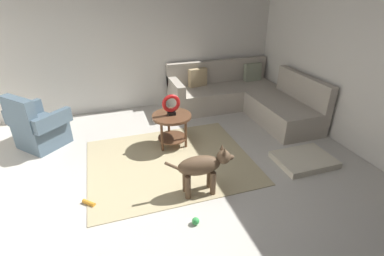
{
  "coord_description": "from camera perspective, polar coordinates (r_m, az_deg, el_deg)",
  "views": [
    {
      "loc": [
        -0.63,
        -2.7,
        2.33
      ],
      "look_at": [
        0.45,
        0.6,
        0.55
      ],
      "focal_mm": 26.75,
      "sensor_mm": 36.0,
      "label": 1
    }
  ],
  "objects": [
    {
      "name": "dog_toy_ball",
      "position": [
        3.23,
        0.74,
        -18.06
      ],
      "size": [
        0.08,
        0.08,
        0.08
      ],
      "primitive_type": "sphere",
      "color": "green",
      "rests_on": "ground_plane"
    },
    {
      "name": "dog_bed_mat",
      "position": [
        4.45,
        21.42,
        -5.9
      ],
      "size": [
        0.8,
        0.6,
        0.09
      ],
      "primitive_type": "cube",
      "color": "beige",
      "rests_on": "ground_plane"
    },
    {
      "name": "dog_toy_rope",
      "position": [
        3.66,
        -19.88,
        -13.87
      ],
      "size": [
        0.16,
        0.15,
        0.05
      ],
      "primitive_type": "cylinder",
      "rotation": [
        0.0,
        1.57,
        2.37
      ],
      "color": "orange",
      "rests_on": "ground_plane"
    },
    {
      "name": "armchair",
      "position": [
        5.01,
        -28.35,
        0.05
      ],
      "size": [
        0.98,
        0.99,
        0.88
      ],
      "rotation": [
        0.0,
        0.0,
        -0.82
      ],
      "color": "#4C6070",
      "rests_on": "ground_plane"
    },
    {
      "name": "ground_plane",
      "position": [
        3.66,
        -3.89,
        -13.58
      ],
      "size": [
        6.0,
        6.0,
        0.1
      ],
      "primitive_type": "cube",
      "color": "beige"
    },
    {
      "name": "side_table",
      "position": [
        4.38,
        -4.04,
        1.15
      ],
      "size": [
        0.6,
        0.6,
        0.54
      ],
      "color": "brown",
      "rests_on": "ground_plane"
    },
    {
      "name": "dog",
      "position": [
        3.42,
        2.15,
        -7.74
      ],
      "size": [
        0.85,
        0.25,
        0.63
      ],
      "rotation": [
        0.0,
        0.0,
        4.65
      ],
      "color": "brown",
      "rests_on": "ground_plane"
    },
    {
      "name": "area_rug",
      "position": [
        4.19,
        -4.35,
        -6.63
      ],
      "size": [
        2.3,
        1.9,
        0.01
      ],
      "primitive_type": "cube",
      "color": "tan",
      "rests_on": "ground_plane"
    },
    {
      "name": "torus_sculpture",
      "position": [
        4.26,
        -4.17,
        4.72
      ],
      "size": [
        0.28,
        0.08,
        0.33
      ],
      "color": "black",
      "rests_on": "side_table"
    },
    {
      "name": "wall_back",
      "position": [
        5.76,
        -12.1,
        16.79
      ],
      "size": [
        6.0,
        0.12,
        2.7
      ],
      "primitive_type": "cube",
      "color": "silver",
      "rests_on": "ground_plane"
    },
    {
      "name": "sectional_couch",
      "position": [
        5.77,
        10.2,
        6.0
      ],
      "size": [
        2.2,
        2.25,
        0.88
      ],
      "color": "#B2A899",
      "rests_on": "ground_plane"
    }
  ]
}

